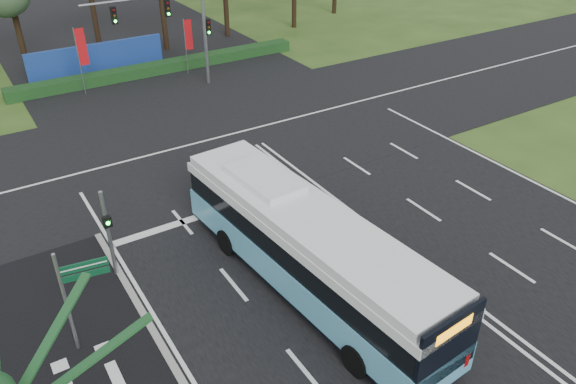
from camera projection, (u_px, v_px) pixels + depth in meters
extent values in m
plane|color=#2E4C19|center=(368.00, 232.00, 24.55)|extent=(120.00, 120.00, 0.00)
cube|color=black|center=(368.00, 232.00, 24.54)|extent=(20.00, 120.00, 0.04)
cube|color=black|center=(239.00, 132.00, 33.22)|extent=(120.00, 14.00, 0.05)
cube|color=gray|center=(179.00, 376.00, 17.76)|extent=(0.25, 18.00, 0.12)
cube|color=#55A4C6|center=(307.00, 264.00, 20.81)|extent=(3.71, 13.16, 1.19)
cube|color=black|center=(307.00, 276.00, 21.09)|extent=(3.68, 13.09, 0.32)
cube|color=black|center=(308.00, 241.00, 20.25)|extent=(3.59, 12.96, 1.03)
cube|color=white|center=(308.00, 226.00, 19.91)|extent=(3.71, 13.16, 0.38)
cube|color=white|center=(308.00, 217.00, 19.71)|extent=(3.62, 12.64, 0.38)
cube|color=white|center=(264.00, 178.00, 21.40)|extent=(1.98, 3.37, 0.27)
cube|color=black|center=(449.00, 348.00, 15.80)|extent=(2.63, 0.32, 2.38)
cube|color=orange|center=(454.00, 329.00, 15.38)|extent=(1.52, 0.18, 0.38)
cylinder|color=black|center=(227.00, 242.00, 23.00)|extent=(0.39, 1.15, 1.13)
cylinder|color=black|center=(277.00, 221.00, 24.29)|extent=(0.39, 1.15, 1.13)
cylinder|color=black|center=(356.00, 360.00, 17.65)|extent=(0.39, 1.15, 1.13)
cylinder|color=black|center=(412.00, 326.00, 18.95)|extent=(0.39, 1.15, 1.13)
cylinder|color=gray|center=(109.00, 235.00, 21.11)|extent=(0.15, 0.15, 3.82)
cube|color=black|center=(107.00, 222.00, 20.62)|extent=(0.31, 0.20, 0.44)
sphere|color=#19F233|center=(108.00, 223.00, 20.54)|extent=(0.15, 0.15, 0.15)
cylinder|color=gray|center=(67.00, 304.00, 17.78)|extent=(0.12, 0.12, 3.98)
cube|color=#0B4125|center=(83.00, 266.00, 17.36)|extent=(1.49, 0.28, 0.30)
cube|color=#0B4125|center=(86.00, 275.00, 17.54)|extent=(1.49, 0.28, 0.22)
cube|color=white|center=(84.00, 267.00, 17.33)|extent=(1.38, 0.21, 0.04)
cylinder|color=gray|center=(79.00, 62.00, 37.30)|extent=(0.07, 0.07, 4.57)
cube|color=red|center=(82.00, 47.00, 36.95)|extent=(0.61, 0.05, 2.44)
cylinder|color=gray|center=(186.00, 47.00, 41.00)|extent=(0.06, 0.06, 4.07)
cube|color=red|center=(189.00, 35.00, 40.67)|extent=(0.54, 0.09, 2.17)
cylinder|color=gray|center=(205.00, 35.00, 38.48)|extent=(0.24, 0.24, 7.00)
cube|color=black|center=(167.00, 8.00, 36.25)|extent=(0.32, 0.28, 1.05)
cube|color=black|center=(114.00, 15.00, 34.66)|extent=(0.32, 0.28, 1.05)
cube|color=black|center=(208.00, 27.00, 38.33)|extent=(0.32, 0.28, 1.05)
cube|color=#143717|center=(161.00, 67.00, 42.08)|extent=(22.00, 1.20, 0.80)
cube|color=navy|center=(97.00, 58.00, 41.71)|extent=(10.00, 0.30, 2.20)
cylinder|color=black|center=(17.00, 23.00, 41.01)|extent=(0.44, 0.44, 7.01)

